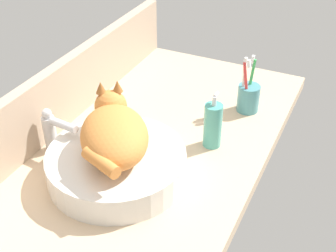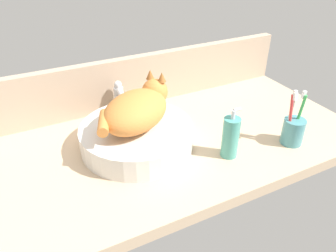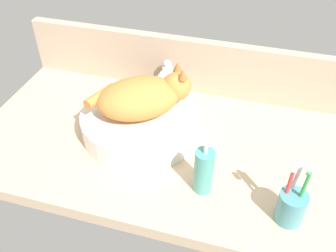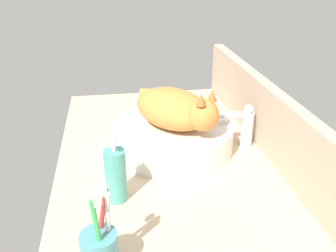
# 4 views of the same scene
# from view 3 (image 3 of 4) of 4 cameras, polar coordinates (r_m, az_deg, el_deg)

# --- Properties ---
(ground_plane) EXTENTS (1.27, 0.63, 0.04)m
(ground_plane) POSITION_cam_3_polar(r_m,az_deg,el_deg) (1.16, 1.54, -3.36)
(ground_plane) COLOR #D1B28E
(backsplash_panel) EXTENTS (1.27, 0.04, 0.20)m
(backsplash_panel) POSITION_cam_3_polar(r_m,az_deg,el_deg) (1.32, 5.01, 9.00)
(backsplash_panel) COLOR tan
(backsplash_panel) RESTS_ON ground_plane
(sink_basin) EXTENTS (0.36, 0.36, 0.08)m
(sink_basin) POSITION_cam_3_polar(r_m,az_deg,el_deg) (1.17, -4.25, 0.59)
(sink_basin) COLOR silver
(sink_basin) RESTS_ON ground_plane
(cat) EXTENTS (0.30, 0.28, 0.14)m
(cat) POSITION_cam_3_polar(r_m,az_deg,el_deg) (1.11, -3.82, 4.54)
(cat) COLOR orange
(cat) RESTS_ON sink_basin
(faucet) EXTENTS (0.04, 0.12, 0.14)m
(faucet) POSITION_cam_3_polar(r_m,az_deg,el_deg) (1.31, -0.28, 7.40)
(faucet) COLOR silver
(faucet) RESTS_ON ground_plane
(soap_dispenser) EXTENTS (0.05, 0.05, 0.17)m
(soap_dispenser) POSITION_cam_3_polar(r_m,az_deg,el_deg) (0.98, 5.49, -6.81)
(soap_dispenser) COLOR teal
(soap_dispenser) RESTS_ON ground_plane
(toothbrush_cup) EXTENTS (0.07, 0.07, 0.19)m
(toothbrush_cup) POSITION_cam_3_polar(r_m,az_deg,el_deg) (0.97, 18.27, -11.43)
(toothbrush_cup) COLOR teal
(toothbrush_cup) RESTS_ON ground_plane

